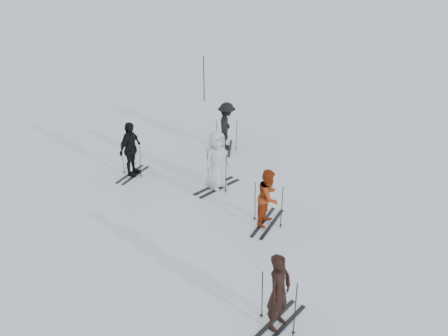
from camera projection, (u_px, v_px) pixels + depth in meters
name	position (u px, v px, depth m)	size (l,w,h in m)	color
ground	(216.00, 213.00, 14.67)	(120.00, 120.00, 0.00)	silver
skier_near_dark	(279.00, 293.00, 10.13)	(0.64, 0.42, 1.75)	black
skier_red	(268.00, 198.00, 13.79)	(0.80, 0.63, 1.65)	maroon
skier_grey	(217.00, 161.00, 15.71)	(0.93, 0.61, 1.91)	#B4B8BF
skier_uphill_left	(130.00, 150.00, 16.53)	(1.09, 0.45, 1.86)	black
skier_uphill_far	(227.00, 127.00, 18.56)	(1.16, 0.66, 1.79)	black
skis_near_dark	(278.00, 301.00, 10.22)	(0.95, 1.80, 1.31)	black
skis_red	(268.00, 204.00, 13.87)	(0.94, 1.78, 1.30)	black
skis_grey	(217.00, 169.00, 15.83)	(0.96, 1.82, 1.33)	black
skis_uphill_left	(131.00, 159.00, 16.68)	(0.84, 1.58, 1.15)	black
skis_uphill_far	(227.00, 134.00, 18.69)	(0.88, 1.66, 1.21)	black
piste_marker	(204.00, 79.00, 23.77)	(0.05, 0.05, 2.17)	black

